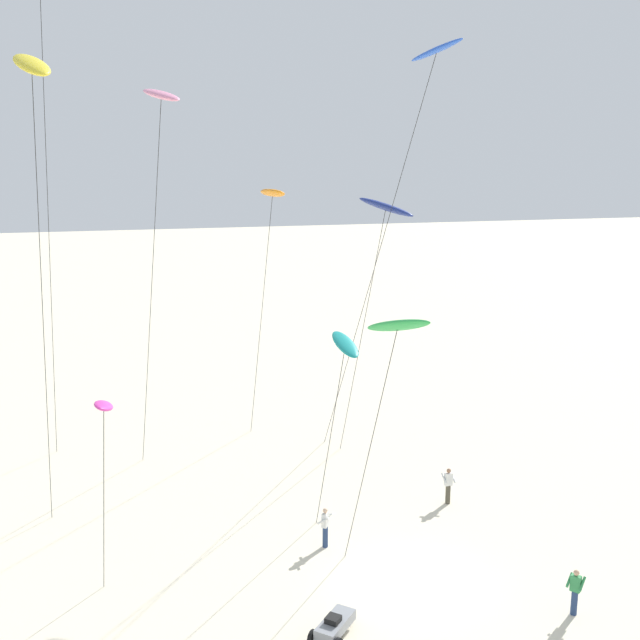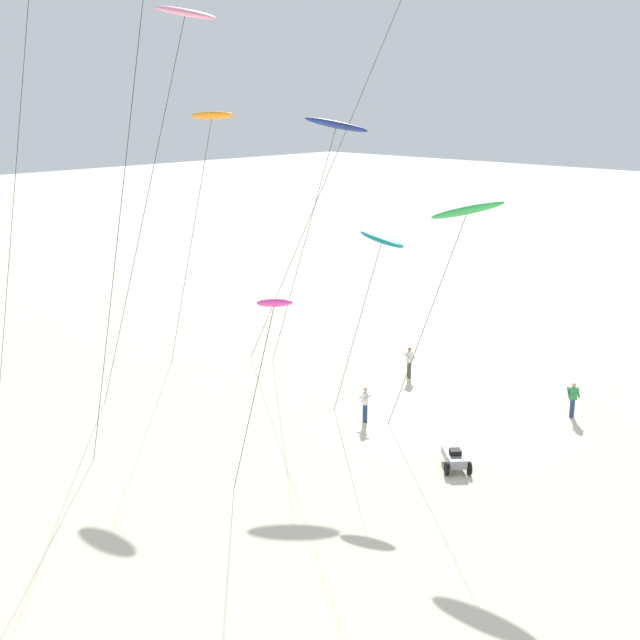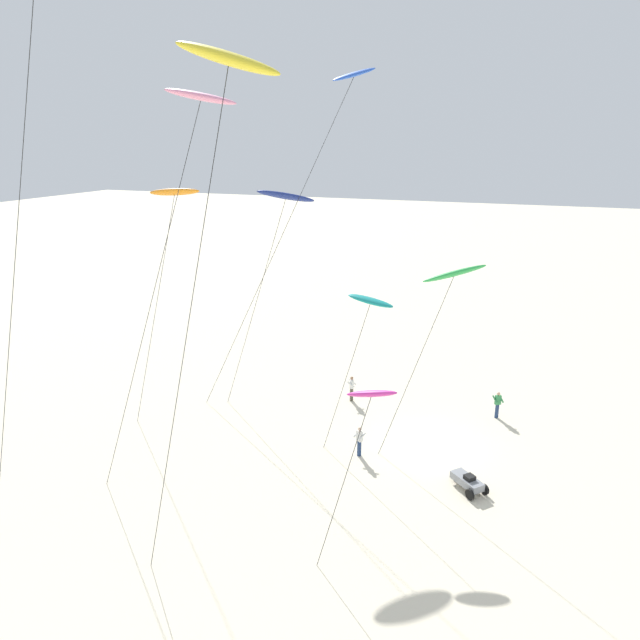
% 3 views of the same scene
% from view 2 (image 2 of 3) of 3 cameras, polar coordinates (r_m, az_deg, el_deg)
% --- Properties ---
extents(ground_plane, '(260.00, 260.00, 0.00)m').
position_cam_2_polar(ground_plane, '(38.99, 9.11, -7.10)').
color(ground_plane, beige).
extents(kite_magenta, '(0.88, 2.91, 7.95)m').
position_cam_2_polar(kite_magenta, '(29.46, -3.12, 1.05)').
color(kite_magenta, '#D8339E').
rests_on(kite_magenta, ground).
extents(kite_green, '(1.82, 4.76, 10.61)m').
position_cam_2_polar(kite_green, '(35.18, 9.83, 7.19)').
color(kite_green, green).
rests_on(kite_green, ground).
extents(kite_navy, '(2.28, 5.54, 13.58)m').
position_cam_2_polar(kite_navy, '(43.47, 1.06, 12.89)').
color(kite_navy, navy).
rests_on(kite_navy, ground).
extents(kite_pink, '(2.35, 7.14, 18.06)m').
position_cam_2_polar(kite_pink, '(36.42, -9.12, 19.50)').
color(kite_pink, pink).
rests_on(kite_pink, ground).
extents(kite_orange, '(1.47, 4.68, 13.80)m').
position_cam_2_polar(kite_orange, '(43.75, -7.30, 13.34)').
color(kite_orange, orange).
rests_on(kite_orange, ground).
extents(kite_teal, '(1.00, 3.47, 8.77)m').
position_cam_2_polar(kite_teal, '(37.23, 4.15, 5.36)').
color(kite_teal, teal).
rests_on(kite_teal, ground).
extents(kite_flyer_nearest, '(0.72, 0.73, 1.67)m').
position_cam_2_polar(kite_flyer_nearest, '(40.98, 16.62, -5.11)').
color(kite_flyer_nearest, navy).
rests_on(kite_flyer_nearest, ground).
extents(kite_flyer_middle, '(0.72, 0.73, 1.67)m').
position_cam_2_polar(kite_flyer_middle, '(38.79, 3.05, -5.63)').
color(kite_flyer_middle, navy).
rests_on(kite_flyer_middle, ground).
extents(kite_flyer_furthest, '(0.57, 0.54, 1.67)m').
position_cam_2_polar(kite_flyer_furthest, '(44.84, 6.02, -2.80)').
color(kite_flyer_furthest, '#4C4738').
rests_on(kite_flyer_furthest, ground).
extents(beach_buggy, '(1.87, 1.94, 0.82)m').
position_cam_2_polar(beach_buggy, '(34.85, 9.01, -9.10)').
color(beach_buggy, gray).
rests_on(beach_buggy, ground).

